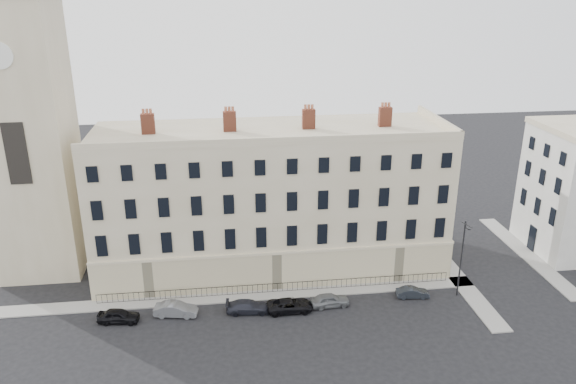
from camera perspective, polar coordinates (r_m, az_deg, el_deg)
name	(u,v)px	position (r m, az deg, el deg)	size (l,w,h in m)	color
ground	(349,318)	(53.31, 6.18, -12.64)	(160.00, 160.00, 0.00)	black
terrace	(271,199)	(59.50, -1.76, -0.70)	(36.22, 12.22, 17.00)	#BCAE8C
church_tower	(22,96)	(61.13, -25.42, 8.81)	(8.00, 8.13, 44.00)	#BCAE8C
pavement_terrace	(238,297)	(56.32, -5.13, -10.54)	(48.00, 2.00, 0.12)	gray
pavement_east_return	(449,268)	(63.66, 16.08, -7.42)	(2.00, 24.00, 0.12)	gray
pavement_adjacent	(527,254)	(69.60, 23.09, -5.83)	(2.00, 20.00, 0.12)	gray
railings	(278,288)	(56.64, -1.06, -9.68)	(35.00, 0.04, 0.96)	black
car_a	(119,316)	(54.41, -16.84, -11.95)	(1.51, 3.76, 1.28)	black
car_b	(176,309)	(54.05, -11.33, -11.62)	(1.39, 3.99, 1.31)	slate
car_c	(248,307)	(53.69, -4.08, -11.54)	(1.68, 4.13, 1.20)	#20222B
car_d	(290,305)	(53.72, 0.23, -11.44)	(2.01, 4.36, 1.21)	black
car_e	(330,300)	(54.59, 4.26, -10.89)	(1.52, 3.79, 1.29)	slate
car_f	(413,293)	(57.18, 12.54, -9.94)	(1.12, 3.21, 1.06)	#1F242A
streetlamp	(462,255)	(56.72, 17.24, -6.18)	(0.59, 1.70, 8.02)	#27282B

